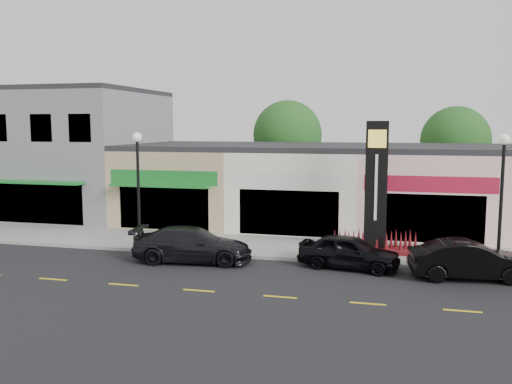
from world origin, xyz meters
TOP-DOWN VIEW (x-y plane):
  - ground at (0.00, 0.00)m, footprint 120.00×120.00m
  - sidewalk at (0.00, 4.35)m, footprint 52.00×4.30m
  - curb at (0.00, 2.10)m, footprint 52.00×0.20m
  - building_grey_2story at (-18.00, 11.48)m, footprint 12.00×10.95m
  - shop_beige at (-8.50, 11.46)m, footprint 7.00×10.85m
  - shop_cream at (-1.50, 11.47)m, footprint 7.00×10.01m
  - shop_pink_w at (5.50, 11.47)m, footprint 7.00×10.01m
  - tree_rear_west at (-4.00, 19.50)m, footprint 5.20×5.20m
  - tree_rear_mid at (8.00, 19.50)m, footprint 4.80×4.80m
  - lamp_west_near at (-8.00, 2.50)m, footprint 0.44×0.44m
  - lamp_east_near at (8.00, 2.50)m, footprint 0.44×0.44m
  - pylon_sign at (3.00, 4.20)m, footprint 4.20×1.30m
  - car_dark_sedan at (-4.72, 0.94)m, footprint 2.72×5.43m
  - car_black_sedan at (2.03, 1.44)m, footprint 2.36×4.42m
  - car_black_conv at (6.71, 0.94)m, footprint 2.16×4.73m

SIDE VIEW (x-z plane):
  - ground at x=0.00m, z-range 0.00..0.00m
  - sidewalk at x=0.00m, z-range 0.00..0.15m
  - curb at x=0.00m, z-range 0.00..0.15m
  - car_black_sedan at x=2.03m, z-range 0.00..1.43m
  - car_black_conv at x=6.71m, z-range 0.00..1.51m
  - car_dark_sedan at x=-4.72m, z-range 0.00..1.51m
  - pylon_sign at x=3.00m, z-range -0.73..5.27m
  - shop_cream at x=-1.50m, z-range 0.00..4.80m
  - shop_pink_w at x=5.50m, z-range 0.00..4.80m
  - shop_beige at x=-8.50m, z-range 0.00..4.80m
  - lamp_west_near at x=-8.00m, z-range 0.74..6.21m
  - lamp_east_near at x=8.00m, z-range 0.74..6.21m
  - building_grey_2story at x=-18.00m, z-range -0.01..8.29m
  - tree_rear_mid at x=8.00m, z-range 1.24..8.53m
  - tree_rear_west at x=-4.00m, z-range 1.30..9.13m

